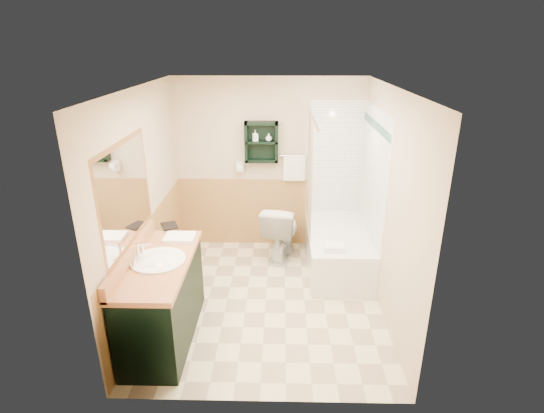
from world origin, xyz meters
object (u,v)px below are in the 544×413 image
(bathtub, at_px, (338,249))
(hair_dryer, at_px, (240,166))
(soap_bottle_b, at_px, (269,138))
(wall_shelf, at_px, (261,142))
(soap_bottle_a, at_px, (255,139))
(toilet, at_px, (281,231))
(vanity_book, at_px, (161,219))
(vanity, at_px, (163,300))

(bathtub, bearing_deg, hair_dryer, 153.67)
(bathtub, height_order, soap_bottle_b, soap_bottle_b)
(wall_shelf, xyz_separation_m, soap_bottle_a, (-0.08, -0.01, 0.05))
(hair_dryer, distance_m, toilet, 1.06)
(bathtub, relative_size, soap_bottle_b, 14.33)
(wall_shelf, height_order, vanity_book, wall_shelf)
(hair_dryer, relative_size, toilet, 0.31)
(toilet, height_order, vanity_book, vanity_book)
(hair_dryer, relative_size, vanity_book, 1.08)
(vanity, distance_m, toilet, 2.12)
(vanity, height_order, bathtub, vanity)
(bathtub, bearing_deg, soap_bottle_a, 150.53)
(bathtub, relative_size, soap_bottle_a, 10.16)
(vanity, bearing_deg, soap_bottle_b, 64.49)
(vanity_book, distance_m, soap_bottle_b, 1.87)
(hair_dryer, bearing_deg, soap_bottle_b, -4.30)
(vanity, bearing_deg, bathtub, 37.19)
(hair_dryer, distance_m, bathtub, 1.75)
(hair_dryer, distance_m, soap_bottle_a, 0.46)
(soap_bottle_a, bearing_deg, soap_bottle_b, 0.00)
(hair_dryer, bearing_deg, vanity, -105.73)
(bathtub, xyz_separation_m, soap_bottle_a, (-1.11, 0.63, 1.33))
(hair_dryer, xyz_separation_m, bathtub, (1.33, -0.66, -0.93))
(soap_bottle_b, bearing_deg, bathtub, -34.04)
(wall_shelf, relative_size, bathtub, 0.37)
(vanity_book, height_order, soap_bottle_a, soap_bottle_a)
(toilet, distance_m, soap_bottle_a, 1.31)
(toilet, bearing_deg, vanity, 68.37)
(wall_shelf, bearing_deg, vanity, -113.21)
(soap_bottle_a, bearing_deg, vanity_book, -126.37)
(hair_dryer, xyz_separation_m, vanity_book, (-0.76, -1.36, -0.21))
(vanity, bearing_deg, hair_dryer, 74.27)
(vanity_book, bearing_deg, vanity, -101.68)
(soap_bottle_b, bearing_deg, vanity_book, -131.11)
(vanity, relative_size, bathtub, 0.92)
(toilet, relative_size, vanity_book, 3.53)
(vanity, distance_m, soap_bottle_a, 2.52)
(wall_shelf, bearing_deg, toilet, -49.79)
(bathtub, distance_m, soap_bottle_a, 1.84)
(vanity_book, bearing_deg, bathtub, -5.40)
(hair_dryer, distance_m, soap_bottle_b, 0.57)
(bathtub, relative_size, toilet, 1.91)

